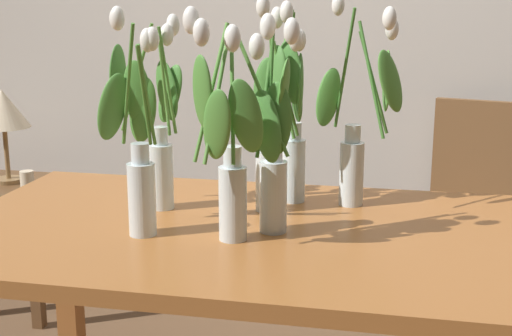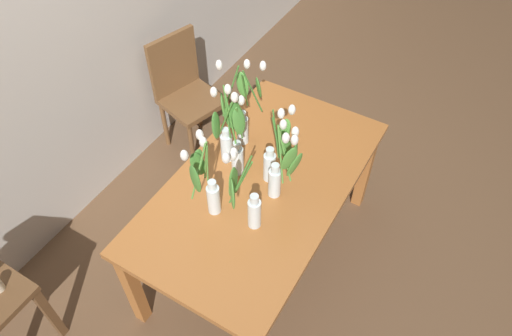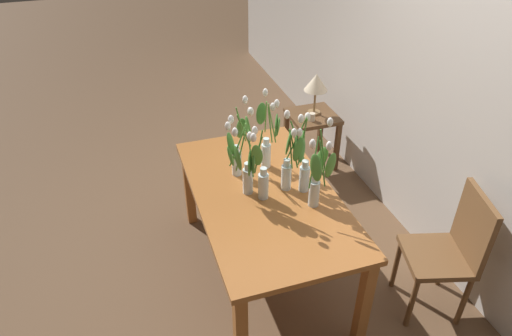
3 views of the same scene
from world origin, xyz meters
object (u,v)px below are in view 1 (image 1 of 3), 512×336
object	(u,v)px
table_lamp	(3,111)
tulip_vase_0	(138,150)
tulip_vase_5	(272,166)
dining_table	(257,261)
tulip_vase_4	(234,148)
tulip_vase_3	(277,134)
tulip_vase_6	(157,132)
dining_chair	(476,209)
tulip_vase_2	(290,135)
side_table	(14,210)
pillar_candle	(27,180)
tulip_vase_1	(359,130)

from	to	relation	value
table_lamp	tulip_vase_0	bearing A→B (deg)	-45.61
tulip_vase_0	tulip_vase_5	bearing A→B (deg)	4.31
dining_table	tulip_vase_4	size ratio (longest dim) A/B	2.90
tulip_vase_4	tulip_vase_5	xyz separation A→B (m)	(0.07, 0.08, -0.06)
tulip_vase_3	tulip_vase_6	world-z (taller)	tulip_vase_3
dining_chair	tulip_vase_6	bearing A→B (deg)	-136.82
dining_table	tulip_vase_2	world-z (taller)	tulip_vase_2
tulip_vase_5	tulip_vase_6	world-z (taller)	tulip_vase_6
tulip_vase_5	side_table	distance (m)	1.70
tulip_vase_3	pillar_candle	size ratio (longest dim) A/B	7.31
tulip_vase_0	tulip_vase_1	bearing A→B (deg)	33.11
dining_table	tulip_vase_1	distance (m)	0.47
dining_table	pillar_candle	distance (m)	1.44
tulip_vase_0	pillar_candle	xyz separation A→B (m)	(-0.86, 0.94, -0.36)
tulip_vase_0	pillar_candle	distance (m)	1.32
tulip_vase_2	dining_table	bearing A→B (deg)	-101.33
tulip_vase_0	pillar_candle	size ratio (longest dim) A/B	7.35
tulip_vase_6	table_lamp	xyz separation A→B (m)	(-0.97, 0.81, -0.10)
tulip_vase_2	tulip_vase_3	xyz separation A→B (m)	(-0.03, -0.05, 0.01)
tulip_vase_1	dining_chair	size ratio (longest dim) A/B	0.63
tulip_vase_3	side_table	bearing A→B (deg)	149.75
tulip_vase_1	dining_chair	xyz separation A→B (m)	(0.42, 0.77, -0.43)
tulip_vase_4	pillar_candle	bearing A→B (deg)	138.34
tulip_vase_3	tulip_vase_0	bearing A→B (deg)	-139.77
tulip_vase_0	tulip_vase_1	xyz separation A→B (m)	(0.52, 0.34, 0.01)
tulip_vase_4	table_lamp	world-z (taller)	tulip_vase_4
dining_table	tulip_vase_5	xyz separation A→B (m)	(0.05, -0.05, 0.27)
tulip_vase_2	pillar_candle	distance (m)	1.40
side_table	pillar_candle	size ratio (longest dim) A/B	7.33
table_lamp	dining_table	bearing A→B (deg)	-36.41
tulip_vase_3	pillar_candle	distance (m)	1.40
dining_chair	side_table	world-z (taller)	dining_chair
tulip_vase_3	tulip_vase_4	bearing A→B (deg)	-98.09
table_lamp	tulip_vase_5	bearing A→B (deg)	-36.80
dining_chair	tulip_vase_1	bearing A→B (deg)	-118.40
tulip_vase_1	tulip_vase_5	size ratio (longest dim) A/B	1.09
tulip_vase_4	tulip_vase_6	world-z (taller)	tulip_vase_4
tulip_vase_0	dining_chair	bearing A→B (deg)	49.87
side_table	tulip_vase_6	bearing A→B (deg)	-39.85
tulip_vase_2	tulip_vase_5	world-z (taller)	tulip_vase_2
table_lamp	pillar_candle	bearing A→B (deg)	-30.99
tulip_vase_4	side_table	xyz separation A→B (m)	(-1.23, 1.06, -0.54)
tulip_vase_0	table_lamp	bearing A→B (deg)	134.39
side_table	tulip_vase_5	bearing A→B (deg)	-36.78
dining_table	tulip_vase_0	xyz separation A→B (m)	(-0.28, -0.07, 0.30)
tulip_vase_5	pillar_candle	world-z (taller)	tulip_vase_5
tulip_vase_3	dining_chair	size ratio (longest dim) A/B	0.59
tulip_vase_3	tulip_vase_5	xyz separation A→B (m)	(0.03, -0.23, -0.04)
tulip_vase_3	tulip_vase_5	size ratio (longest dim) A/B	1.02
tulip_vase_1	tulip_vase_3	size ratio (longest dim) A/B	1.06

